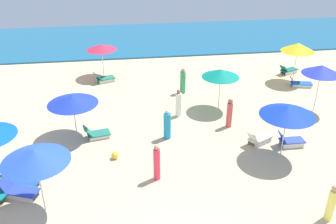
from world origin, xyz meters
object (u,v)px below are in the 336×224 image
object	(u,v)px
lounge_chair_0_1	(288,70)
lounge_chair_0_0	(300,83)
umbrella_2	(322,70)
lounge_chair_5_0	(20,181)
lounge_chair_3_0	(104,78)
umbrella_3	(102,47)
beachgoer_2	(167,125)
umbrella_6	(221,73)
umbrella_0	(298,47)
beachgoer_3	(331,203)
lounge_chair_4_1	(16,190)
beach_ball_0	(115,155)
umbrella_4	(35,156)
lounge_chair_4_0	(19,191)
lounge_chair_7_1	(259,138)
beachgoer_0	(183,81)
lounge_chair_7_0	(290,141)
umbrella_1	(72,100)
beachgoer_7	(179,104)
umbrella_7	(288,111)
lounge_chair_1_0	(96,133)
beachgoer_1	(229,113)

from	to	relation	value
lounge_chair_0_1	lounge_chair_0_0	bearing A→B (deg)	153.50
umbrella_2	lounge_chair_5_0	bearing A→B (deg)	-162.51
umbrella_2	lounge_chair_3_0	world-z (taller)	umbrella_2
umbrella_3	beachgoer_2	xyz separation A→B (m)	(3.26, -8.67, -1.35)
beachgoer_2	umbrella_6	bearing A→B (deg)	20.82
umbrella_0	beachgoer_3	size ratio (longest dim) A/B	1.73
umbrella_0	lounge_chair_5_0	bearing A→B (deg)	-150.32
lounge_chair_0_0	beachgoer_3	bearing A→B (deg)	172.48
lounge_chair_3_0	lounge_chair_4_1	size ratio (longest dim) A/B	0.98
lounge_chair_3_0	beach_ball_0	distance (m)	9.13
umbrella_4	beach_ball_0	size ratio (longest dim) A/B	8.12
lounge_chair_4_0	lounge_chair_5_0	bearing A→B (deg)	29.40
umbrella_4	lounge_chair_7_1	bearing A→B (deg)	19.86
umbrella_0	beachgoer_0	xyz separation A→B (m)	(-7.62, -0.84, -1.58)
beach_ball_0	lounge_chair_3_0	bearing A→B (deg)	93.87
lounge_chair_0_0	lounge_chair_7_0	size ratio (longest dim) A/B	1.22
umbrella_1	lounge_chair_5_0	size ratio (longest dim) A/B	1.53
lounge_chair_4_0	lounge_chair_3_0	bearing A→B (deg)	5.07
lounge_chair_4_0	beachgoer_7	xyz separation A→B (m)	(7.30, 5.82, 0.47)
umbrella_7	lounge_chair_0_0	bearing A→B (deg)	59.53
umbrella_1	lounge_chair_1_0	size ratio (longest dim) A/B	1.78
lounge_chair_7_1	umbrella_1	bearing A→B (deg)	50.60
lounge_chair_1_0	lounge_chair_3_0	distance (m)	7.14
lounge_chair_4_1	lounge_chair_5_0	bearing A→B (deg)	12.98
lounge_chair_4_1	beachgoer_1	xyz separation A→B (m)	(9.88, 4.17, 0.54)
beachgoer_2	beachgoer_1	bearing A→B (deg)	-7.68
lounge_chair_7_0	lounge_chair_7_1	distance (m)	1.48
umbrella_1	lounge_chair_5_0	xyz separation A→B (m)	(-1.99, -3.74, -1.80)
umbrella_6	beachgoer_3	size ratio (longest dim) A/B	1.57
lounge_chair_1_0	lounge_chair_5_0	xyz separation A→B (m)	(-2.98, -3.43, -0.03)
lounge_chair_5_0	lounge_chair_7_1	xyz separation A→B (m)	(10.81, 1.81, 0.06)
lounge_chair_5_0	umbrella_7	distance (m)	11.71
umbrella_7	lounge_chair_7_1	xyz separation A→B (m)	(-0.69, 1.11, -2.03)
beachgoer_7	beach_ball_0	world-z (taller)	beachgoer_7
umbrella_6	beachgoer_1	size ratio (longest dim) A/B	1.49
umbrella_0	beachgoer_1	xyz separation A→B (m)	(-5.95, -5.38, -1.58)
lounge_chair_3_0	beachgoer_7	world-z (taller)	beachgoer_7
lounge_chair_7_1	beachgoer_1	size ratio (longest dim) A/B	0.89
lounge_chair_4_0	beachgoer_1	xyz separation A→B (m)	(9.73, 4.31, 0.49)
umbrella_0	beachgoer_0	bearing A→B (deg)	-173.70
umbrella_3	beachgoer_0	bearing A→B (deg)	-34.89
lounge_chair_0_0	beachgoer_7	xyz separation A→B (m)	(-8.45, -2.98, 0.53)
lounge_chair_4_0	lounge_chair_7_1	world-z (taller)	lounge_chair_7_1
umbrella_3	umbrella_4	size ratio (longest dim) A/B	0.83
lounge_chair_4_0	lounge_chair_7_0	distance (m)	12.31
umbrella_1	umbrella_4	bearing A→B (deg)	-98.02
umbrella_4	lounge_chair_7_0	world-z (taller)	umbrella_4
lounge_chair_4_0	beach_ball_0	xyz separation A→B (m)	(3.77, 2.14, -0.11)
umbrella_4	lounge_chair_4_0	world-z (taller)	umbrella_4
lounge_chair_7_0	lounge_chair_4_1	bearing A→B (deg)	99.15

